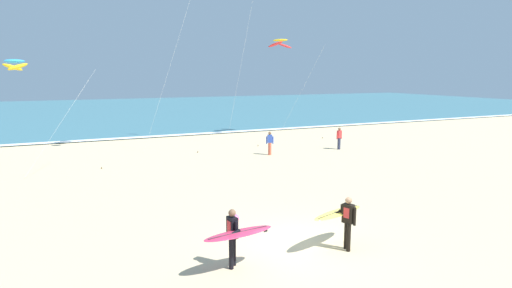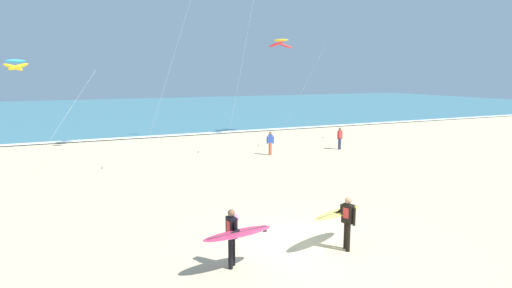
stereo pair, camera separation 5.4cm
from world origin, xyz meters
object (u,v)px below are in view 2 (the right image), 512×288
(bystander_blue_top, at_px, (270,143))
(beach_ball, at_px, (236,218))
(surfer_lead, at_px, (235,234))
(kite_arc_cobalt_far, at_px, (16,65))
(surfer_trailing, at_px, (343,216))
(kite_arc_golden_high, at_px, (281,44))
(bystander_red_top, at_px, (340,138))

(bystander_blue_top, relative_size, beach_ball, 5.68)
(surfer_lead, relative_size, beach_ball, 7.73)
(surfer_lead, height_order, kite_arc_cobalt_far, kite_arc_cobalt_far)
(surfer_trailing, height_order, kite_arc_cobalt_far, kite_arc_cobalt_far)
(surfer_lead, distance_m, beach_ball, 4.00)
(kite_arc_golden_high, xyz_separation_m, bystander_blue_top, (-4.87, -7.85, -7.18))
(bystander_red_top, distance_m, beach_ball, 16.79)
(kite_arc_cobalt_far, xyz_separation_m, beach_ball, (7.57, -10.57, -5.70))
(kite_arc_cobalt_far, bearing_deg, bystander_blue_top, 2.77)
(surfer_trailing, distance_m, bystander_red_top, 18.08)
(bystander_red_top, bearing_deg, kite_arc_cobalt_far, -178.40)
(kite_arc_golden_high, relative_size, bystander_blue_top, 5.27)
(surfer_lead, xyz_separation_m, surfer_trailing, (3.59, -0.03, 0.00))
(bystander_blue_top, bearing_deg, bystander_red_top, -1.50)
(beach_ball, bearing_deg, kite_arc_golden_high, 58.17)
(surfer_lead, height_order, surfer_trailing, same)
(surfer_trailing, relative_size, kite_arc_cobalt_far, 0.39)
(surfer_lead, distance_m, kite_arc_cobalt_far, 16.18)
(surfer_lead, distance_m, bystander_blue_top, 17.13)
(kite_arc_golden_high, height_order, bystander_blue_top, kite_arc_golden_high)
(kite_arc_cobalt_far, bearing_deg, surfer_lead, -66.68)
(beach_ball, bearing_deg, bystander_blue_top, 58.15)
(kite_arc_golden_high, distance_m, bystander_blue_top, 11.70)
(bystander_red_top, bearing_deg, bystander_blue_top, 178.50)
(surfer_lead, relative_size, kite_arc_golden_high, 0.26)
(surfer_trailing, relative_size, beach_ball, 8.60)
(surfer_trailing, height_order, kite_arc_golden_high, kite_arc_golden_high)
(surfer_lead, xyz_separation_m, kite_arc_golden_high, (13.33, 22.75, 6.95))
(kite_arc_cobalt_far, xyz_separation_m, bystander_red_top, (20.12, 0.56, -5.03))
(kite_arc_cobalt_far, distance_m, beach_ball, 14.20)
(surfer_trailing, relative_size, kite_arc_golden_high, 0.29)
(surfer_trailing, distance_m, beach_ball, 4.32)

